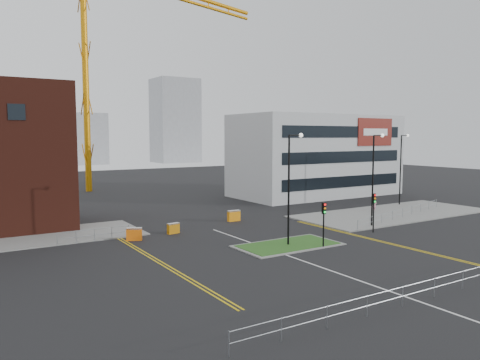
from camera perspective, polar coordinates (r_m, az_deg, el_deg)
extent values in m
plane|color=black|center=(31.69, 12.08, -11.13)|extent=(200.00, 200.00, 0.00)
cube|color=slate|center=(56.81, 18.17, -3.87)|extent=(24.00, 10.00, 0.12)
cube|color=slate|center=(38.77, 5.89, -7.91)|extent=(8.60, 4.60, 0.08)
cube|color=#25511B|center=(38.77, 5.89, -7.88)|extent=(8.00, 4.00, 0.12)
cube|color=black|center=(45.01, -25.59, 7.49)|extent=(1.40, 0.10, 1.40)
cube|color=silver|center=(71.61, 9.23, 2.97)|extent=(25.00, 12.00, 12.00)
cube|color=black|center=(67.46, 12.57, -0.22)|extent=(22.00, 0.10, 1.60)
cube|color=black|center=(67.22, 12.63, 2.76)|extent=(22.00, 0.10, 1.60)
cube|color=black|center=(67.15, 12.69, 5.75)|extent=(22.00, 0.10, 1.60)
cube|color=maroon|center=(71.47, 16.15, 5.64)|extent=(7.00, 0.15, 4.00)
cube|color=white|center=(71.40, 16.21, 5.64)|extent=(5.00, 0.05, 1.00)
cylinder|color=#CB800B|center=(79.56, -18.30, 11.59)|extent=(1.00, 1.00, 35.79)
cylinder|color=black|center=(38.00, 5.95, -1.35)|extent=(0.16, 0.16, 9.00)
cylinder|color=black|center=(38.11, 6.73, 5.44)|extent=(1.20, 0.10, 0.10)
sphere|color=silver|center=(38.49, 7.43, 5.43)|extent=(0.36, 0.36, 0.36)
cylinder|color=black|center=(47.64, 15.87, -0.16)|extent=(0.16, 0.16, 9.00)
cylinder|color=black|center=(47.88, 16.50, 5.24)|extent=(1.20, 0.10, 0.10)
sphere|color=silver|center=(48.34, 16.97, 5.23)|extent=(0.36, 0.36, 0.36)
cylinder|color=black|center=(63.45, 18.97, 1.09)|extent=(0.16, 0.16, 9.00)
cylinder|color=black|center=(63.76, 19.43, 5.14)|extent=(1.20, 0.10, 0.10)
sphere|color=silver|center=(64.23, 19.77, 5.13)|extent=(0.36, 0.36, 0.36)
cylinder|color=black|center=(38.24, 10.14, -5.92)|extent=(0.12, 0.12, 3.00)
cube|color=black|center=(37.94, 10.19, -3.40)|extent=(0.28, 0.22, 0.90)
sphere|color=red|center=(37.80, 10.33, -2.98)|extent=(0.18, 0.18, 0.18)
sphere|color=orange|center=(37.85, 10.32, -3.42)|extent=(0.18, 0.18, 0.18)
sphere|color=#0CCC33|center=(37.89, 10.31, -3.87)|extent=(0.18, 0.18, 0.18)
cylinder|color=black|center=(45.23, 15.96, -4.29)|extent=(0.12, 0.12, 3.00)
cube|color=black|center=(44.98, 16.02, -2.15)|extent=(0.28, 0.22, 0.90)
sphere|color=red|center=(44.86, 16.15, -1.79)|extent=(0.18, 0.18, 0.18)
sphere|color=orange|center=(44.90, 16.14, -2.17)|extent=(0.18, 0.18, 0.18)
sphere|color=#0CCC33|center=(44.94, 16.13, -2.55)|extent=(0.18, 0.18, 0.18)
cylinder|color=gray|center=(27.61, 21.02, -11.59)|extent=(24.00, 0.04, 0.04)
cylinder|color=gray|center=(27.76, 20.99, -12.58)|extent=(24.00, 0.04, 0.04)
cylinder|color=gray|center=(20.07, -1.37, -19.34)|extent=(0.05, 0.05, 1.10)
cylinder|color=gray|center=(41.74, -17.36, -5.76)|extent=(6.00, 0.04, 0.04)
cylinder|color=gray|center=(41.84, -17.34, -6.43)|extent=(6.00, 0.04, 0.04)
cylinder|color=gray|center=(41.20, -21.40, -6.74)|extent=(0.05, 0.05, 1.10)
cylinder|color=gray|center=(42.68, -13.42, -6.10)|extent=(0.05, 0.05, 1.10)
cylinder|color=gray|center=(53.96, 19.22, -3.32)|extent=(19.01, 5.04, 0.04)
cylinder|color=gray|center=(54.03, 19.21, -3.84)|extent=(19.01, 5.04, 0.04)
cylinder|color=gray|center=(45.34, 14.14, -5.44)|extent=(0.05, 0.05, 1.10)
cylinder|color=gray|center=(63.06, 22.83, -2.68)|extent=(0.05, 0.05, 1.10)
cube|color=silver|center=(33.09, 9.63, -10.36)|extent=(0.15, 30.00, 0.01)
cube|color=gold|center=(35.13, -10.70, -9.44)|extent=(0.12, 24.00, 0.01)
cube|color=gold|center=(35.24, -10.24, -9.39)|extent=(0.12, 24.00, 0.01)
cube|color=gold|center=(42.37, 15.66, -6.99)|extent=(0.12, 20.00, 0.01)
cube|color=gold|center=(42.59, 15.93, -6.93)|extent=(0.12, 20.00, 0.01)
cube|color=gray|center=(154.87, -20.58, 4.71)|extent=(24.00, 12.00, 16.00)
cube|color=gray|center=(161.04, -7.91, 7.15)|extent=(14.00, 12.00, 28.00)
imported|color=pink|center=(57.75, 16.07, -2.87)|extent=(0.68, 0.50, 1.71)
cube|color=orange|center=(41.35, -12.78, -6.46)|extent=(1.37, 0.94, 1.09)
cube|color=silver|center=(41.25, -12.79, -5.79)|extent=(1.37, 0.94, 0.13)
cube|color=#C3750A|center=(43.53, -8.13, -5.86)|extent=(1.21, 0.59, 0.97)
cube|color=silver|center=(43.45, -8.14, -5.30)|extent=(1.21, 0.59, 0.12)
cube|color=orange|center=(49.30, -0.76, -4.38)|extent=(1.37, 0.47, 1.14)
cube|color=silver|center=(49.22, -0.76, -3.80)|extent=(1.37, 0.47, 0.14)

